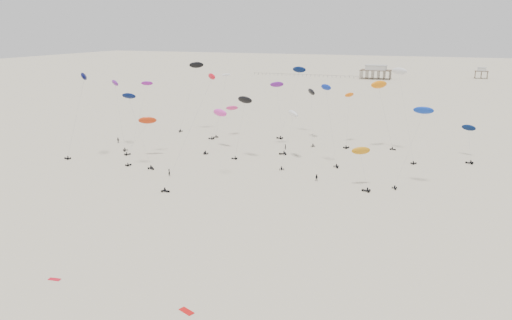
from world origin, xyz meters
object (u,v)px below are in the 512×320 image
at_px(rig_0, 329,111).
at_px(rig_4, 117,95).
at_px(pavilion_small, 481,74).
at_px(spectator_0, 169,176).
at_px(rig_9, 295,84).
at_px(pavilion_main, 376,73).

height_order(rig_0, rig_4, rig_0).
xyz_separation_m(pavilion_small, rig_4, (-114.59, -267.21, 12.49)).
distance_m(rig_4, spectator_0, 41.14).
bearing_deg(rig_9, rig_0, -144.88).
height_order(pavilion_small, rig_0, rig_0).
relative_size(rig_0, rig_9, 0.89).
distance_m(pavilion_small, spectator_0, 301.56).
bearing_deg(spectator_0, rig_4, -1.04).
height_order(pavilion_main, rig_4, rig_4).
height_order(pavilion_small, rig_9, rig_9).
bearing_deg(pavilion_main, spectator_0, -93.09).
bearing_deg(rig_0, pavilion_main, -114.23).
bearing_deg(rig_9, pavilion_small, -11.37).
distance_m(pavilion_main, rig_4, 241.65).
relative_size(pavilion_small, rig_9, 0.37).
height_order(rig_4, spectator_0, rig_4).
height_order(pavilion_main, rig_9, rig_9).
bearing_deg(pavilion_main, rig_4, -100.65).
distance_m(rig_9, spectator_0, 63.85).
relative_size(rig_9, spectator_0, 11.25).
distance_m(rig_0, rig_9, 40.52).
bearing_deg(pavilion_small, rig_4, -113.21).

